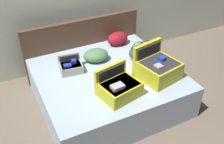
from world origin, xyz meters
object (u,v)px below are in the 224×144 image
hard_case_medium (119,87)px  pillow_near_headboard (96,55)px  bed (108,87)px  duffel_bag (141,52)px  hard_case_small (71,66)px  hard_case_large (157,68)px  pillow_center_head (118,39)px

hard_case_medium → pillow_near_headboard: bearing=73.5°
bed → duffel_bag: (0.62, 0.12, 0.38)m
bed → pillow_near_headboard: pillow_near_headboard is taller
hard_case_medium → hard_case_small: size_ratio=1.60×
duffel_bag → hard_case_large: bearing=-96.9°
hard_case_medium → hard_case_small: bearing=103.0°
bed → pillow_center_head: pillow_center_head is taller
hard_case_medium → duffel_bag: (0.71, 0.61, 0.01)m
duffel_bag → pillow_near_headboard: bearing=157.5°
pillow_near_headboard → pillow_center_head: pillow_center_head is taller
hard_case_medium → pillow_center_head: (0.60, 1.18, -0.01)m
hard_case_medium → pillow_near_headboard: 0.88m
hard_case_small → pillow_near_headboard: size_ratio=0.89×
bed → duffel_bag: size_ratio=4.61×
hard_case_small → pillow_center_head: bearing=30.4°
bed → hard_case_small: (-0.44, 0.28, 0.33)m
duffel_bag → pillow_near_headboard: (-0.63, 0.26, -0.04)m
pillow_near_headboard → pillow_center_head: bearing=30.1°
bed → pillow_near_headboard: bearing=91.9°
hard_case_medium → bed: bearing=68.3°
hard_case_large → bed: bearing=134.2°
hard_case_large → hard_case_medium: 0.66m
hard_case_medium → duffel_bag: size_ratio=1.28×
bed → hard_case_large: hard_case_large is taller
hard_case_large → duffel_bag: size_ratio=1.38×
bed → hard_case_large: bearing=-34.3°
hard_case_small → pillow_near_headboard: 0.44m
hard_case_small → duffel_bag: bearing=-1.3°
hard_case_large → duffel_bag: hard_case_large is taller
hard_case_small → hard_case_medium: bearing=-57.8°
pillow_near_headboard → bed: bearing=-88.1°
hard_case_large → hard_case_small: hard_case_large is taller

